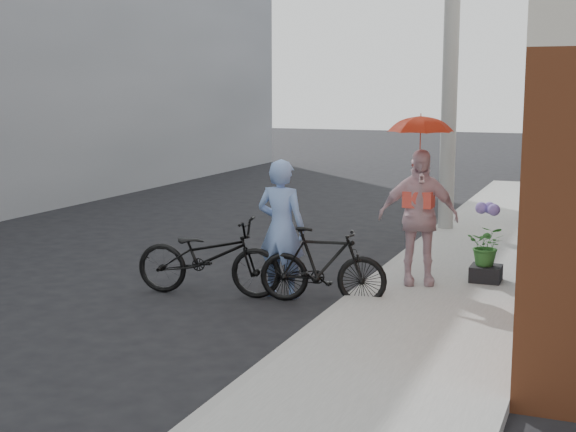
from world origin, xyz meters
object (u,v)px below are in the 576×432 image
Objects in this scene: bike_right at (323,266)px; kimono_woman at (418,217)px; officer at (281,229)px; utility_pole at (451,41)px; bike_left at (209,257)px; planter at (486,273)px.

kimono_woman is (0.97, 0.99, 0.52)m from bike_right.
officer is 0.74m from bike_right.
utility_pole is at bearing 76.97° from kimono_woman.
bike_left is 3.70m from planter.
officer is 1.01× the size of kimono_woman.
utility_pole is 3.94× the size of kimono_woman.
utility_pole reaches higher than bike_right.
planter is at bearing -147.82° from officer.
kimono_woman is at bearing -150.92° from planter.
utility_pole is 6.59m from bike_left.
bike_right reaches higher than planter.
bike_left is 1.52m from bike_right.
officer is 1.11× the size of bike_right.
officer is (-1.10, -5.25, -2.61)m from utility_pole.
utility_pole is 5.04m from kimono_woman.
kimono_woman is at bearing -54.26° from bike_right.
bike_right is 1.48m from kimono_woman.
bike_right is 2.32m from planter.
kimono_woman is 1.23m from planter.
utility_pole is 5.96m from officer.
planter is at bearing -60.95° from bike_right.
bike_left is (-2.01, -5.51, -2.99)m from utility_pole.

